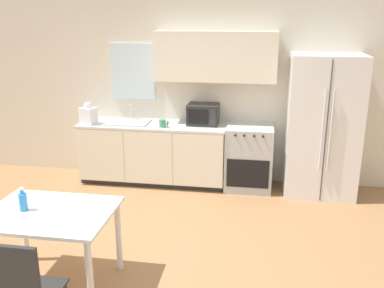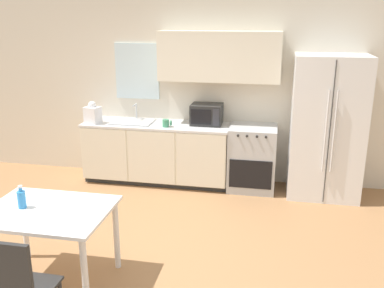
{
  "view_description": "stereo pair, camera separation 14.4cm",
  "coord_description": "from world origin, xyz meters",
  "px_view_note": "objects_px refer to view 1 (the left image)",
  "views": [
    {
      "loc": [
        1.07,
        -3.75,
        2.39
      ],
      "look_at": [
        0.37,
        0.58,
        1.05
      ],
      "focal_mm": 40.0,
      "sensor_mm": 36.0,
      "label": 1
    },
    {
      "loc": [
        1.21,
        -3.73,
        2.39
      ],
      "look_at": [
        0.37,
        0.58,
        1.05
      ],
      "focal_mm": 40.0,
      "sensor_mm": 36.0,
      "label": 2
    }
  ],
  "objects_px": {
    "refrigerator": "(323,126)",
    "dining_table": "(51,223)",
    "microwave": "(203,114)",
    "drink_bottle": "(23,201)",
    "coffee_mug": "(163,123)",
    "oven_range": "(249,157)"
  },
  "relations": [
    {
      "from": "refrigerator",
      "to": "drink_bottle",
      "type": "bearing_deg",
      "value": -137.57
    },
    {
      "from": "coffee_mug",
      "to": "drink_bottle",
      "type": "relative_size",
      "value": 0.61
    },
    {
      "from": "dining_table",
      "to": "drink_bottle",
      "type": "xyz_separation_m",
      "value": [
        -0.23,
        -0.01,
        0.19
      ]
    },
    {
      "from": "coffee_mug",
      "to": "refrigerator",
      "type": "bearing_deg",
      "value": 3.41
    },
    {
      "from": "microwave",
      "to": "coffee_mug",
      "type": "xyz_separation_m",
      "value": [
        -0.52,
        -0.26,
        -0.09
      ]
    },
    {
      "from": "oven_range",
      "to": "microwave",
      "type": "bearing_deg",
      "value": 171.88
    },
    {
      "from": "microwave",
      "to": "dining_table",
      "type": "xyz_separation_m",
      "value": [
        -0.98,
        -2.71,
        -0.39
      ]
    },
    {
      "from": "microwave",
      "to": "dining_table",
      "type": "height_order",
      "value": "microwave"
    },
    {
      "from": "microwave",
      "to": "dining_table",
      "type": "bearing_deg",
      "value": -109.86
    },
    {
      "from": "oven_range",
      "to": "microwave",
      "type": "xyz_separation_m",
      "value": [
        -0.67,
        0.1,
        0.58
      ]
    },
    {
      "from": "drink_bottle",
      "to": "microwave",
      "type": "bearing_deg",
      "value": 66.0
    },
    {
      "from": "oven_range",
      "to": "drink_bottle",
      "type": "height_order",
      "value": "drink_bottle"
    },
    {
      "from": "refrigerator",
      "to": "drink_bottle",
      "type": "xyz_separation_m",
      "value": [
        -2.84,
        -2.6,
        -0.12
      ]
    },
    {
      "from": "oven_range",
      "to": "microwave",
      "type": "height_order",
      "value": "microwave"
    },
    {
      "from": "refrigerator",
      "to": "coffee_mug",
      "type": "xyz_separation_m",
      "value": [
        -2.15,
        -0.13,
        -0.01
      ]
    },
    {
      "from": "refrigerator",
      "to": "dining_table",
      "type": "xyz_separation_m",
      "value": [
        -2.61,
        -2.59,
        -0.31
      ]
    },
    {
      "from": "refrigerator",
      "to": "microwave",
      "type": "xyz_separation_m",
      "value": [
        -1.63,
        0.13,
        0.08
      ]
    },
    {
      "from": "microwave",
      "to": "coffee_mug",
      "type": "bearing_deg",
      "value": -154.08
    },
    {
      "from": "microwave",
      "to": "dining_table",
      "type": "relative_size",
      "value": 0.4
    },
    {
      "from": "microwave",
      "to": "coffee_mug",
      "type": "distance_m",
      "value": 0.59
    },
    {
      "from": "oven_range",
      "to": "refrigerator",
      "type": "xyz_separation_m",
      "value": [
        0.96,
        -0.03,
        0.5
      ]
    },
    {
      "from": "coffee_mug",
      "to": "drink_bottle",
      "type": "distance_m",
      "value": 2.56
    }
  ]
}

